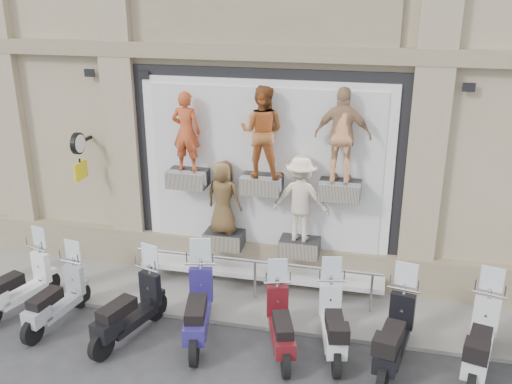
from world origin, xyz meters
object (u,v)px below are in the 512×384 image
guard_rail (255,280)px  scooter_f (281,314)px  scooter_h (395,325)px  clock_sign_bracket (79,150)px  scooter_d (128,299)px  scooter_i (482,330)px  scooter_c (55,290)px  scooter_g (334,313)px  scooter_b (16,275)px  scooter_e (198,298)px

guard_rail → scooter_f: 1.78m
scooter_h → scooter_f: bearing=-168.5°
scooter_f → clock_sign_bracket: bearing=139.3°
scooter_d → scooter_h: bearing=19.8°
scooter_i → scooter_c: bearing=-163.8°
scooter_c → scooter_i: 7.54m
scooter_f → scooter_g: bearing=-3.2°
scooter_g → scooter_i: 2.40m
clock_sign_bracket → scooter_g: bearing=-17.7°
guard_rail → scooter_b: (-4.41, -1.42, 0.32)m
scooter_i → scooter_d: bearing=-162.2°
scooter_e → scooter_f: size_ratio=1.12×
guard_rail → scooter_b: size_ratio=2.63×
guard_rail → scooter_e: scooter_e is taller
scooter_e → scooter_i: size_ratio=1.02×
scooter_d → scooter_b: bearing=-171.3°
scooter_b → scooter_c: size_ratio=1.05×
scooter_c → scooter_g: 5.14m
clock_sign_bracket → scooter_f: (4.73, -2.01, -2.05)m
clock_sign_bracket → scooter_d: clock_sign_bracket is taller
scooter_b → scooter_f: scooter_b is taller
scooter_c → scooter_f: size_ratio=0.99×
scooter_b → scooter_f: size_ratio=1.04×
scooter_c → scooter_i: size_ratio=0.90×
clock_sign_bracket → scooter_b: size_ratio=0.53×
scooter_f → scooter_h: 1.91m
scooter_c → scooter_i: (7.53, 0.31, 0.08)m
guard_rail → scooter_b: bearing=-162.1°
scooter_e → scooter_i: scooter_e is taller
scooter_h → scooter_g: bearing=179.5°
scooter_d → scooter_f: 2.74m
scooter_f → scooter_e: bearing=160.6°
scooter_e → scooter_i: (4.79, 0.13, -0.02)m
scooter_b → scooter_c: 1.01m
guard_rail → scooter_f: (0.83, -1.55, 0.29)m
scooter_f → scooter_g: size_ratio=0.98×
scooter_c → scooter_h: scooter_h is taller
scooter_g → scooter_c: bearing=172.3°
scooter_f → scooter_i: bearing=-14.5°
scooter_c → scooter_g: scooter_g is taller
scooter_b → scooter_g: scooter_b is taller
scooter_h → scooter_e: bearing=-169.6°
clock_sign_bracket → scooter_h: clock_sign_bracket is taller
scooter_e → scooter_f: bearing=-14.7°
scooter_g → scooter_h: 1.05m
scooter_f → scooter_b: bearing=161.0°
clock_sign_bracket → scooter_h: size_ratio=0.50×
clock_sign_bracket → guard_rail: bearing=-6.8°
clock_sign_bracket → scooter_b: clock_sign_bracket is taller
scooter_g → scooter_e: bearing=172.6°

